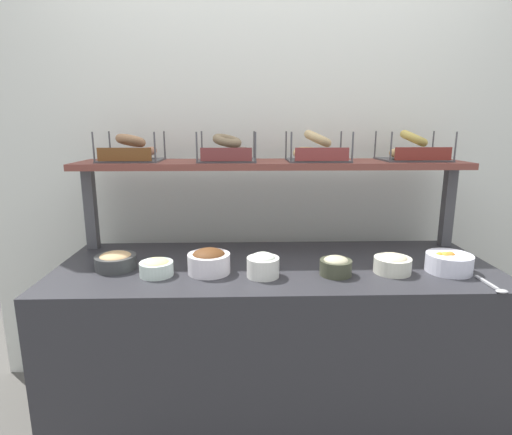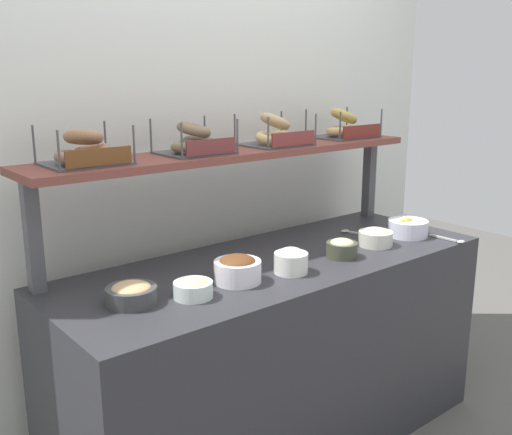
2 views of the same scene
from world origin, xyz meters
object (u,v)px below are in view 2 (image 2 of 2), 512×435
bowl_hummus (132,293)px  bowl_cream_cheese (291,260)px  bowl_tuna_salad (342,248)px  bowl_egg_salad (193,288)px  serving_spoon_near_plate (353,232)px  serving_spoon_by_edge (453,240)px  bowl_chocolate_spread (238,269)px  bagel_basket_everything (84,152)px  bagel_basket_sesame (344,128)px  bagel_basket_plain (275,134)px  bagel_basket_poppy (194,142)px  bowl_fruit_salad (408,228)px  bowl_potato_salad (376,237)px

bowl_hummus → bowl_cream_cheese: 0.63m
bowl_tuna_salad → bowl_egg_salad: bowl_tuna_salad is taller
bowl_egg_salad → serving_spoon_near_plate: (1.04, 0.20, -0.03)m
bowl_cream_cheese → serving_spoon_by_edge: bowl_cream_cheese is taller
bowl_chocolate_spread → bagel_basket_everything: 0.69m
serving_spoon_near_plate → bagel_basket_sesame: size_ratio=0.55×
bagel_basket_everything → bagel_basket_sesame: bagel_basket_sesame is taller
bowl_cream_cheese → bagel_basket_plain: size_ratio=0.45×
bowl_hummus → bowl_tuna_salad: 0.93m
bagel_basket_everything → bagel_basket_poppy: same height
serving_spoon_near_plate → bagel_basket_everything: size_ratio=0.60×
bowl_egg_salad → bagel_basket_poppy: 0.65m
serving_spoon_by_edge → bagel_basket_poppy: bagel_basket_poppy is taller
bowl_chocolate_spread → bagel_basket_poppy: size_ratio=0.61×
bowl_egg_salad → bagel_basket_everything: 0.63m
bowl_fruit_salad → bowl_tuna_salad: size_ratio=1.43×
bowl_potato_salad → bagel_basket_everything: (-1.15, 0.40, 0.44)m
bagel_basket_everything → bagel_basket_sesame: (1.37, 0.00, -0.00)m
bowl_hummus → bowl_tuna_salad: bearing=-6.2°
serving_spoon_near_plate → bagel_basket_poppy: bearing=165.8°
serving_spoon_near_plate → bowl_tuna_salad: bearing=-145.5°
bagel_basket_everything → bagel_basket_poppy: size_ratio=0.99×
serving_spoon_near_plate → serving_spoon_by_edge: same height
bowl_tuna_salad → bagel_basket_plain: (-0.02, 0.40, 0.44)m
bowl_cream_cheese → bagel_basket_poppy: bagel_basket_poppy is taller
bagel_basket_poppy → bagel_basket_plain: 0.43m
bowl_potato_salad → bagel_basket_sesame: bearing=62.1°
bowl_fruit_salad → bagel_basket_poppy: 1.10m
bagel_basket_everything → bagel_basket_plain: 0.89m
serving_spoon_near_plate → bagel_basket_sesame: 0.54m
bowl_fruit_salad → bowl_chocolate_spread: bowl_chocolate_spread is taller
bowl_fruit_salad → serving_spoon_near_plate: (-0.17, 0.19, -0.03)m
bowl_tuna_salad → serving_spoon_by_edge: (0.56, -0.17, -0.03)m
serving_spoon_near_plate → bowl_cream_cheese: bearing=-159.9°
serving_spoon_by_edge → bagel_basket_sesame: (-0.11, 0.59, 0.47)m
bagel_basket_everything → bagel_basket_poppy: (0.46, -0.02, -0.00)m
bowl_tuna_salad → serving_spoon_near_plate: bearing=34.5°
bowl_potato_salad → bagel_basket_everything: bearing=160.8°
bowl_hummus → bowl_potato_salad: bearing=-4.0°
bowl_potato_salad → bowl_egg_salad: size_ratio=1.12×
bowl_tuna_salad → serving_spoon_near_plate: size_ratio=0.77×
bowl_chocolate_spread → serving_spoon_by_edge: (1.08, -0.21, -0.04)m
bowl_fruit_salad → bowl_hummus: bowl_fruit_salad is taller
bowl_fruit_salad → bagel_basket_poppy: bagel_basket_poppy is taller
bowl_potato_salad → bowl_hummus: bowl_potato_salad is taller
bowl_potato_salad → bagel_basket_poppy: (-0.69, 0.39, 0.44)m
bagel_basket_everything → bagel_basket_plain: (0.89, -0.02, 0.00)m
bowl_chocolate_spread → bagel_basket_plain: (0.50, 0.36, 0.43)m
bowl_potato_salad → bagel_basket_sesame: (0.21, 0.41, 0.44)m
bowl_cream_cheese → bagel_basket_everything: (-0.61, 0.43, 0.43)m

